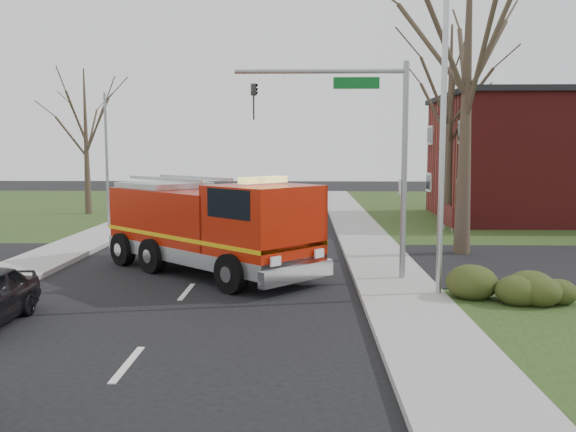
{
  "coord_description": "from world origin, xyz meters",
  "views": [
    {
      "loc": [
        3.43,
        -17.34,
        4.19
      ],
      "look_at": [
        2.9,
        2.21,
        2.0
      ],
      "focal_mm": 38.0,
      "sensor_mm": 36.0,
      "label": 1
    }
  ],
  "objects": [
    {
      "name": "ground",
      "position": [
        0.0,
        0.0,
        0.0
      ],
      "size": [
        120.0,
        120.0,
        0.0
      ],
      "primitive_type": "plane",
      "color": "black",
      "rests_on": "ground"
    },
    {
      "name": "sidewalk_right",
      "position": [
        6.2,
        0.0,
        0.07
      ],
      "size": [
        2.4,
        80.0,
        0.15
      ],
      "primitive_type": "cube",
      "color": "gray",
      "rests_on": "ground"
    },
    {
      "name": "health_center_sign",
      "position": [
        10.5,
        12.5,
        0.88
      ],
      "size": [
        0.12,
        2.0,
        1.4
      ],
      "color": "#4D1312",
      "rests_on": "ground"
    },
    {
      "name": "hedge_corner",
      "position": [
        9.0,
        -1.0,
        0.58
      ],
      "size": [
        2.8,
        2.0,
        0.9
      ],
      "primitive_type": "ellipsoid",
      "color": "#2B3A15",
      "rests_on": "lawn_right"
    },
    {
      "name": "bare_tree_near",
      "position": [
        9.5,
        6.0,
        7.41
      ],
      "size": [
        6.0,
        6.0,
        12.0
      ],
      "color": "#3E2E25",
      "rests_on": "ground"
    },
    {
      "name": "bare_tree_far",
      "position": [
        11.0,
        15.0,
        6.49
      ],
      "size": [
        5.25,
        5.25,
        10.5
      ],
      "color": "#3E2E25",
      "rests_on": "ground"
    },
    {
      "name": "bare_tree_left",
      "position": [
        -10.0,
        20.0,
        5.56
      ],
      "size": [
        4.5,
        4.5,
        9.0
      ],
      "color": "#3E2E25",
      "rests_on": "ground"
    },
    {
      "name": "traffic_signal_mast",
      "position": [
        5.21,
        1.5,
        4.71
      ],
      "size": [
        5.29,
        0.18,
        6.8
      ],
      "color": "gray",
      "rests_on": "ground"
    },
    {
      "name": "streetlight_pole",
      "position": [
        7.14,
        -0.5,
        4.55
      ],
      "size": [
        1.48,
        0.16,
        8.4
      ],
      "color": "#B7BABF",
      "rests_on": "ground"
    },
    {
      "name": "utility_pole_far",
      "position": [
        -6.8,
        14.0,
        3.5
      ],
      "size": [
        0.14,
        0.14,
        7.0
      ],
      "primitive_type": "cylinder",
      "color": "gray",
      "rests_on": "ground"
    },
    {
      "name": "fire_engine",
      "position": [
        0.31,
        2.74,
        1.51
      ],
      "size": [
        7.93,
        7.71,
        3.33
      ],
      "rotation": [
        0.0,
        0.0,
        0.81
      ],
      "color": "#A61907",
      "rests_on": "ground"
    }
  ]
}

